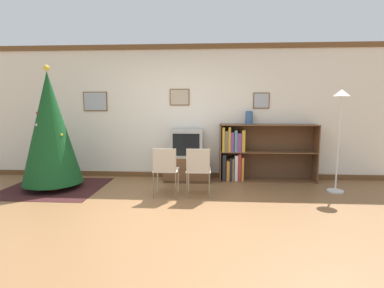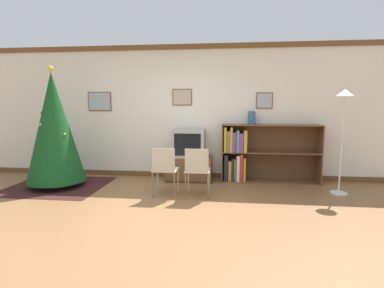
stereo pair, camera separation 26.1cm
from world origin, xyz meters
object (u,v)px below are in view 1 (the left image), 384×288
(tv_console, at_px, (187,168))
(folding_chair_right, at_px, (198,169))
(standing_lamp, at_px, (340,114))
(christmas_tree, at_px, (50,128))
(television, at_px, (187,143))
(folding_chair_left, at_px, (165,169))
(bookshelf, at_px, (249,154))
(vase, at_px, (249,117))

(tv_console, bearing_deg, folding_chair_right, -75.93)
(folding_chair_right, height_order, standing_lamp, standing_lamp)
(christmas_tree, relative_size, folding_chair_right, 2.66)
(television, bearing_deg, standing_lamp, -13.03)
(television, height_order, folding_chair_left, television)
(folding_chair_left, xyz_separation_m, folding_chair_right, (0.54, 0.00, 0.00))
(television, bearing_deg, bookshelf, 4.00)
(tv_console, distance_m, folding_chair_left, 1.14)
(christmas_tree, bearing_deg, folding_chair_left, -9.88)
(standing_lamp, bearing_deg, tv_console, 166.91)
(folding_chair_left, bearing_deg, tv_console, 75.93)
(christmas_tree, bearing_deg, bookshelf, 12.45)
(tv_console, distance_m, folding_chair_right, 1.14)
(television, xyz_separation_m, folding_chair_right, (0.27, -1.08, -0.28))
(folding_chair_left, bearing_deg, christmas_tree, 170.12)
(standing_lamp, bearing_deg, television, 166.97)
(vase, relative_size, standing_lamp, 0.15)
(christmas_tree, height_order, folding_chair_right, christmas_tree)
(tv_console, xyz_separation_m, folding_chair_left, (-0.27, -1.08, 0.23))
(folding_chair_right, relative_size, vase, 3.18)
(christmas_tree, xyz_separation_m, television, (2.38, 0.71, -0.34))
(folding_chair_right, distance_m, bookshelf, 1.51)
(bookshelf, xyz_separation_m, standing_lamp, (1.42, -0.70, 0.82))
(folding_chair_right, distance_m, vase, 1.73)
(television, distance_m, bookshelf, 1.25)
(christmas_tree, xyz_separation_m, bookshelf, (3.60, 0.80, -0.56))
(tv_console, height_order, vase, vase)
(tv_console, xyz_separation_m, television, (0.00, -0.00, 0.51))
(tv_console, bearing_deg, folding_chair_left, -104.07)
(tv_console, bearing_deg, christmas_tree, -163.32)
(tv_console, bearing_deg, bookshelf, 3.88)
(tv_console, relative_size, vase, 3.51)
(tv_console, height_order, bookshelf, bookshelf)
(bookshelf, bearing_deg, vase, 99.57)
(folding_chair_left, distance_m, bookshelf, 1.90)
(christmas_tree, height_order, bookshelf, christmas_tree)
(christmas_tree, xyz_separation_m, tv_console, (2.38, 0.71, -0.85))
(television, relative_size, bookshelf, 0.33)
(television, bearing_deg, vase, 6.32)
(television, height_order, folding_chair_right, television)
(television, distance_m, folding_chair_left, 1.15)
(tv_console, height_order, television, television)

